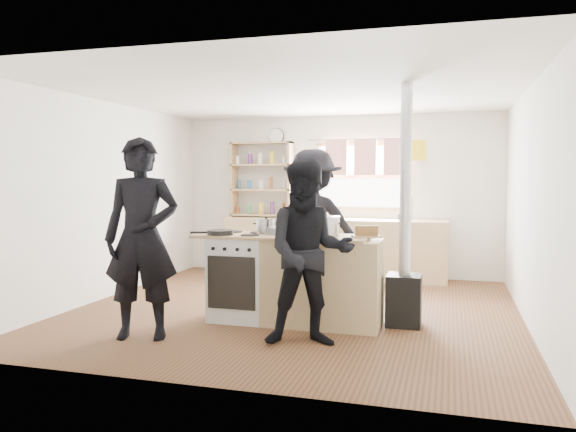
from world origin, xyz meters
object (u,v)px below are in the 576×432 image
Objects in this scene: roast_tray at (285,231)px; stockpot_counter at (325,226)px; skillet_greens at (220,232)px; flue_heater at (404,264)px; person_near_right at (309,253)px; bread_board at (366,232)px; cooking_island at (295,279)px; person_far at (312,227)px; stockpot_stove at (266,226)px; person_near_left at (142,238)px; thermos at (410,210)px.

stockpot_counter reaches higher than roast_tray.
skillet_greens is 1.09× the size of stockpot_counter.
flue_heater is 1.24m from person_near_right.
bread_board is (0.86, -0.02, 0.01)m from roast_tray.
cooking_island is 1.05× the size of person_far.
stockpot_counter reaches higher than stockpot_stove.
bread_board is (0.75, 0.01, 0.51)m from cooking_island.
cooking_island is 0.93m from skillet_greens.
bread_board is 0.19× the size of person_near_right.
bread_board is at bearing 8.71° from person_near_left.
stockpot_counter is at bearing 74.14° from person_near_right.
person_near_left is at bearing 46.55° from person_far.
person_far is (-0.37, 1.66, 0.09)m from person_near_right.
flue_heater reaches higher than stockpot_stove.
cooking_island is 0.89m from person_near_right.
thermos is at bearing 84.98° from bread_board.
stockpot_stove is 1.38m from person_near_left.
person_near_left reaches higher than thermos.
stockpot_counter is at bearing 7.85° from skillet_greens.
flue_heater is at bearing 8.13° from roast_tray.
stockpot_counter is at bearing -2.72° from cooking_island.
person_near_left reaches higher than roast_tray.
person_far reaches higher than bread_board.
bread_board reaches higher than roast_tray.
person_near_right is at bearing -50.42° from stockpot_stove.
person_far is at bearing 148.00° from flue_heater.
person_near_left is (-1.14, -0.98, -0.01)m from roast_tray.
bread_board is at bearing 6.67° from skillet_greens.
flue_heater reaches higher than person_near_right.
stockpot_counter reaches higher than skillet_greens.
cooking_island is at bearing 20.33° from person_near_left.
cooking_island is at bearing 12.20° from skillet_greens.
person_far reaches higher than thermos.
person_far is at bearing 130.68° from bread_board.
skillet_greens is at bearing -173.33° from bread_board.
cooking_island is at bearing -14.38° from roast_tray.
person_near_left is at bearing -130.74° from stockpot_stove.
flue_heater reaches higher than person_far.
thermos is 4.34m from person_near_left.
thermos is 0.97× the size of bread_board.
stockpot_counter is 0.19× the size of person_near_right.
thermos reaches higher than stockpot_counter.
person_near_left is at bearing -149.35° from stockpot_counter.
thermos is at bearing -129.58° from person_far.
stockpot_stove reaches higher than roast_tray.
thermos reaches higher than skillet_greens.
person_near_left reaches higher than cooking_island.
cooking_island is 1.64m from person_near_left.
stockpot_stove reaches higher than bread_board.
skillet_greens is 0.92m from person_near_left.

